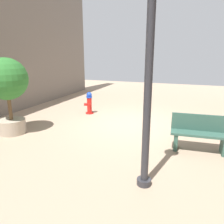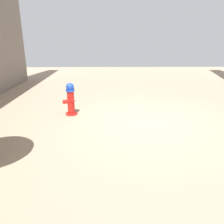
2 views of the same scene
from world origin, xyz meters
name	(u,v)px [view 2 (image 2 of 2)]	position (x,y,z in m)	size (l,w,h in m)	color
ground_plane	(146,122)	(0.00, 0.00, 0.00)	(23.40, 23.40, 0.00)	tan
fire_hydrant	(71,99)	(2.06, -0.68, 0.46)	(0.39, 0.41, 0.92)	red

